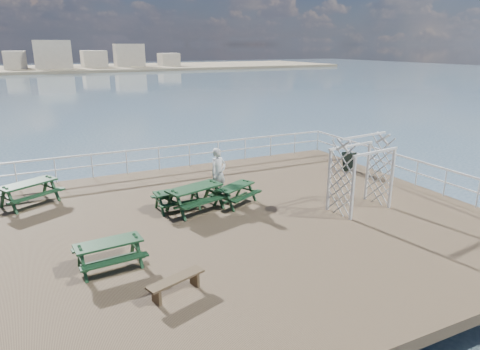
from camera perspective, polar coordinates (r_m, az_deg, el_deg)
name	(u,v)px	position (r m, az deg, el deg)	size (l,w,h in m)	color
ground	(217,227)	(14.08, -3.09, -6.96)	(18.00, 14.00, 0.30)	brown
sea_backdrop	(89,65)	(147.13, -19.48, 13.70)	(300.00, 300.00, 9.20)	#3F5669
railing	(188,177)	(15.96, -6.96, -0.22)	(17.77, 13.76, 1.10)	silver
picnic_table_a	(29,188)	(17.19, -26.35, -1.62)	(2.42, 2.27, 0.93)	#123218
picnic_table_b	(195,193)	(14.96, -6.07, -2.42)	(2.34, 2.08, 0.96)	#123218
picnic_table_c	(235,190)	(15.51, -0.65, -2.08)	(2.00, 1.87, 0.77)	#123218
picnic_table_d	(109,249)	(11.68, -17.07, -9.39)	(1.78, 1.48, 0.82)	#123218
picnic_table_e	(177,196)	(15.16, -8.36, -2.73)	(1.62, 1.32, 0.77)	#123218
flat_bench_near	(176,282)	(10.28, -8.53, -13.93)	(1.48, 0.78, 0.41)	#4F3E28
trellis_arbor	(361,177)	(15.36, 15.81, -0.23)	(2.28, 1.42, 2.66)	silver
sandwich_board	(349,162)	(20.16, 14.27, 1.73)	(0.58, 0.45, 0.90)	black
person	(218,173)	(16.08, -2.91, 0.29)	(0.69, 0.45, 1.89)	silver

